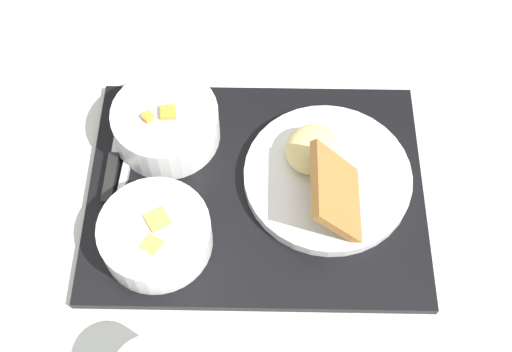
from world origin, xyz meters
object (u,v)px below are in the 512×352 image
Objects in this scene: plate_main at (326,174)px; knife at (112,170)px; bowl_salad at (166,123)px; spoon at (127,163)px; bowl_soup at (155,234)px.

knife is (-0.28, -0.00, -0.01)m from plate_main.
knife is (-0.07, -0.06, -0.03)m from bowl_salad.
spoon is at bearing 177.79° from plate_main.
plate_main reaches higher than bowl_soup.
plate_main is 1.65× the size of spoon.
spoon is (-0.05, 0.11, -0.02)m from bowl_soup.
knife is (-0.07, 0.10, -0.02)m from bowl_soup.
plate_main is 0.26m from spoon.
bowl_soup is 0.12m from knife.
spoon is at bearing -135.08° from bowl_salad.
spoon is at bearing -57.57° from knife.
bowl_soup is 0.81× the size of knife.
plate_main is 0.28m from knife.
bowl_soup is at bearing -151.65° from spoon.
bowl_salad reaches higher than knife.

